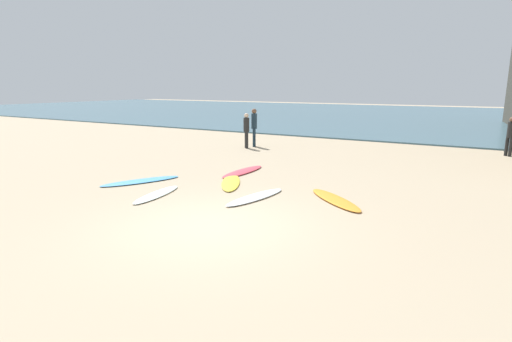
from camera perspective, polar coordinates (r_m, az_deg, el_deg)
ground_plane at (r=8.80m, az=-6.58°, el=-7.80°), size 120.00×120.00×0.00m
ocean_water at (r=42.14m, az=23.48°, el=7.08°), size 120.00×40.00×0.08m
surfboard_0 at (r=12.48m, az=-3.60°, el=-1.60°), size 1.63×2.24×0.07m
surfboard_1 at (r=10.78m, az=11.17°, el=-4.00°), size 2.11×1.94×0.08m
surfboard_2 at (r=11.43m, az=-13.92°, el=-3.23°), size 0.83×2.09×0.06m
surfboard_3 at (r=10.83m, az=-0.06°, el=-3.70°), size 0.88×2.30×0.07m
surfboard_4 at (r=13.13m, az=-16.04°, el=-1.38°), size 1.61×2.50×0.06m
surfboard_5 at (r=14.00m, az=-1.87°, el=-0.07°), size 0.59×2.36×0.08m
beachgoer_near at (r=19.87m, az=-0.27°, el=6.52°), size 0.38×0.38×1.87m
beachgoer_mid at (r=19.37m, az=-1.37°, el=6.01°), size 0.40×0.40×1.68m
beachgoer_far at (r=20.26m, az=32.41°, el=4.39°), size 0.40×0.40×1.68m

